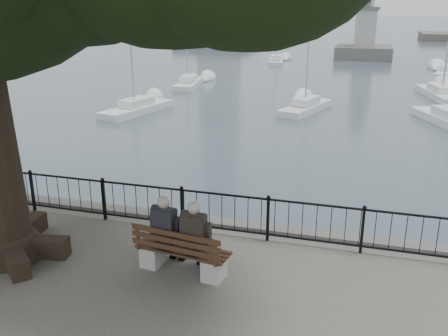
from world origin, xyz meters
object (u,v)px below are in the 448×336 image
at_px(bench, 182,256).
at_px(lion_monument, 365,38).
at_px(person_left, 169,234).
at_px(person_right, 198,240).

xyz_separation_m(bench, lion_monument, (2.33, 49.24, 0.84)).
relative_size(bench, person_left, 1.23).
bearing_deg(person_left, person_right, -7.53).
height_order(person_left, lion_monument, lion_monument).
relative_size(bench, lion_monument, 0.22).
bearing_deg(person_left, lion_monument, 86.91).
height_order(person_right, lion_monument, lion_monument).
bearing_deg(bench, lion_monument, 87.29).
height_order(person_left, person_right, same).
bearing_deg(lion_monument, person_right, -92.35).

